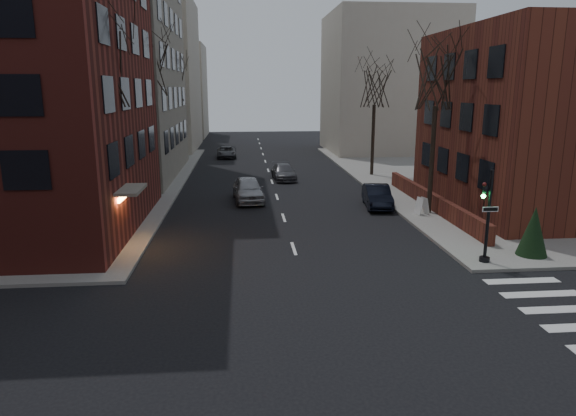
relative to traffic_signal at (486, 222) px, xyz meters
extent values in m
plane|color=black|center=(-7.94, -8.99, -1.91)|extent=(160.00, 160.00, 0.00)
cube|color=gray|center=(-24.94, 25.01, 12.09)|extent=(18.00, 18.00, 28.00)
cube|color=#5D271B|center=(8.56, 10.01, 3.59)|extent=(12.00, 14.00, 11.00)
cube|color=#5D271B|center=(1.36, 10.01, -1.26)|extent=(0.35, 16.00, 1.00)
cube|color=#B3A998|center=(-22.94, 46.01, 7.09)|extent=(14.00, 16.00, 18.00)
cube|color=#B3A998|center=(7.06, 41.01, 6.09)|extent=(14.00, 14.00, 16.00)
cube|color=#B3A998|center=(-20.94, 63.01, 5.09)|extent=(10.00, 12.00, 14.00)
cylinder|color=black|center=(0.06, 0.01, 0.24)|extent=(0.14, 0.14, 4.00)
cylinder|color=black|center=(0.06, 0.01, -1.66)|extent=(0.44, 0.44, 0.20)
imported|color=black|center=(-0.19, 0.01, 1.09)|extent=(0.16, 0.20, 1.00)
sphere|color=#19FF4C|center=(-0.26, -0.04, 1.14)|extent=(0.18, 0.18, 0.18)
cube|color=white|center=(0.06, -0.11, 0.59)|extent=(0.70, 0.03, 0.22)
cylinder|color=#2D231C|center=(-16.74, 5.01, 1.57)|extent=(0.28, 0.28, 6.65)
cylinder|color=#2D231C|center=(-16.74, 17.01, 1.74)|extent=(0.28, 0.28, 7.00)
cylinder|color=#2D231C|center=(-16.74, 31.01, 1.39)|extent=(0.28, 0.28, 6.30)
cylinder|color=#2D231C|center=(0.86, 9.01, 1.39)|extent=(0.28, 0.28, 6.30)
cylinder|color=#2D231C|center=(0.86, 23.01, 1.22)|extent=(0.28, 0.28, 5.95)
cylinder|color=black|center=(-16.14, 13.01, 1.24)|extent=(0.12, 0.12, 6.00)
sphere|color=#FFA54C|center=(-16.14, 13.01, 4.34)|extent=(0.36, 0.36, 0.36)
cylinder|color=black|center=(-16.14, 33.01, 1.24)|extent=(0.12, 0.12, 6.00)
sphere|color=#FFA54C|center=(-16.14, 33.01, 4.34)|extent=(0.36, 0.36, 0.36)
imported|color=black|center=(-1.74, 11.26, -1.19)|extent=(1.97, 4.47, 1.43)
imported|color=#97979C|center=(-9.95, 13.77, -1.09)|extent=(2.31, 4.93, 1.63)
imported|color=#46464C|center=(-6.90, 21.95, -1.27)|extent=(2.06, 4.50, 1.28)
imported|color=#3D3D42|center=(-12.06, 36.31, -1.30)|extent=(2.20, 4.47, 1.22)
cube|color=white|center=(0.27, 8.55, -1.24)|extent=(0.61, 0.74, 1.03)
cone|color=#163318|center=(2.56, 0.66, -0.64)|extent=(1.58, 1.58, 2.23)
camera|label=1|loc=(-10.27, -20.26, 5.56)|focal=32.00mm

